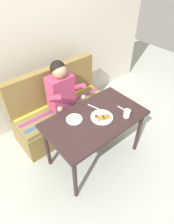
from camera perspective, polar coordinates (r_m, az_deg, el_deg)
name	(u,v)px	position (r m, az deg, el deg)	size (l,w,h in m)	color
ground_plane	(94,155)	(2.82, 2.01, -12.69)	(8.00, 8.00, 0.00)	#AAB3A6
back_wall	(34,39)	(2.90, -15.34, 20.14)	(4.40, 0.10, 2.60)	beige
table	(95,123)	(2.33, 2.38, -3.20)	(1.20, 0.70, 0.73)	#2F1F1F
couch	(61,111)	(3.00, -7.58, 0.26)	(1.44, 0.56, 1.00)	olive
person	(64,96)	(2.61, -6.88, 4.84)	(0.45, 0.61, 1.21)	#B43E64
plate_breakfast	(102,117)	(2.27, 4.45, -1.50)	(0.26, 0.26, 0.05)	white
plate_eggs	(74,119)	(2.24, -3.77, -2.12)	(0.19, 0.19, 0.04)	white
coffee_mug	(127,113)	(2.30, 11.71, -0.39)	(0.12, 0.08, 0.09)	white
fork	(93,107)	(2.42, 1.92, 1.54)	(0.01, 0.17, 0.01)	silver
knife	(124,110)	(2.42, 10.84, 0.68)	(0.01, 0.20, 0.01)	silver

